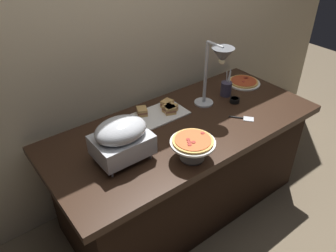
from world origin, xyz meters
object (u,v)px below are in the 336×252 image
Objects in this scene: heat_lamp at (219,61)px; pizza_plate_front at (244,82)px; sandwich_platter at (162,111)px; sauce_cup_near at (235,100)px; pizza_plate_center at (193,143)px; utensil_holder at (226,88)px; serving_spatula at (243,118)px; chafing_dish at (121,138)px.

heat_lamp is 1.80× the size of pizza_plate_front.
heat_lamp is 0.52m from sandwich_platter.
heat_lamp reaches higher than pizza_plate_front.
pizza_plate_front is 0.33m from sauce_cup_near.
pizza_plate_front is at bearing -2.66° from sandwich_platter.
utensil_holder reaches higher than pizza_plate_center.
serving_spatula is (0.56, 0.11, -0.10)m from pizza_plate_center.
chafing_dish is 1.04m from utensil_holder.
chafing_dish is 1.01m from sauce_cup_near.
pizza_plate_center is 0.82m from utensil_holder.
heat_lamp is at bearing 176.13° from sauce_cup_near.
pizza_plate_front is 1.07m from pizza_plate_center.
chafing_dish is 0.84m from heat_lamp.
sandwich_platter reaches higher than serving_spatula.
sandwich_platter is at bearing 150.15° from heat_lamp.
utensil_holder is (0.03, 0.12, 0.04)m from sauce_cup_near.
sandwich_platter is 5.18× the size of sauce_cup_near.
serving_spatula is (-0.41, -0.36, -0.01)m from pizza_plate_front.
utensil_holder is (-0.26, -0.05, 0.04)m from pizza_plate_front.
pizza_plate_center is at bearing -154.30° from pizza_plate_front.
pizza_plate_center is at bearing -156.27° from sauce_cup_near.
chafing_dish is 0.55m from sandwich_platter.
heat_lamp is at bearing -154.34° from utensil_holder.
pizza_plate_front is 1.29× the size of utensil_holder.
utensil_holder is at bearing -8.79° from sandwich_platter.
utensil_holder is at bearing 9.55° from chafing_dish.
pizza_plate_center is 1.26× the size of utensil_holder.
pizza_plate_center is 0.71× the size of sandwich_platter.
pizza_plate_center is at bearing -107.05° from sandwich_platter.
chafing_dish is at bearing 171.19° from serving_spatula.
serving_spatula is at bearing -138.82° from pizza_plate_front.
utensil_holder is (0.22, 0.10, -0.31)m from heat_lamp.
chafing_dish reaches higher than serving_spatula.
heat_lamp reaches higher than utensil_holder.
utensil_holder is (1.02, 0.17, -0.09)m from chafing_dish.
heat_lamp is 1.31× the size of sandwich_platter.
serving_spatula is at bearing -115.59° from utensil_holder.
pizza_plate_front reaches higher than serving_spatula.
sauce_cup_near is at bearing -102.64° from utensil_holder.
pizza_plate_center is 1.73× the size of serving_spatula.
serving_spatula is (-0.15, -0.31, -0.05)m from utensil_holder.
sauce_cup_near is 0.34× the size of utensil_holder.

